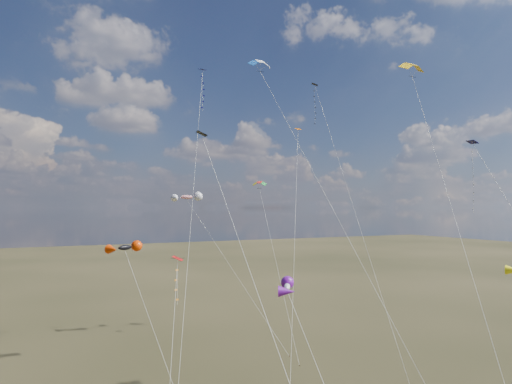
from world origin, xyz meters
name	(u,v)px	position (x,y,z in m)	size (l,w,h in m)	color
diamond_black_high	(319,117)	(14.11, 27.42, 29.79)	(5.80, 24.35, 34.85)	black
diamond_navy_tall	(201,105)	(-3.10, 26.43, 29.51)	(8.94, 18.58, 34.29)	#0C0B4D
diamond_black_mid	(238,236)	(-9.23, 1.44, 15.63)	(1.97, 18.17, 22.94)	black
diamond_red_low	(177,286)	(-9.51, 13.83, 10.65)	(3.43, 7.57, 13.20)	red
diamond_navy_right	(480,186)	(13.82, 2.41, 19.22)	(3.07, 13.13, 23.23)	#120E54
diamond_orange_center	(296,199)	(7.37, 22.33, 18.42)	(11.37, 16.97, 28.15)	#DE5E00
parafoil_yellow	(413,66)	(10.40, 6.54, 30.38)	(11.19, 19.58, 31.18)	yellow
parafoil_blue_white	(261,63)	(1.58, 20.02, 33.34)	(3.06, 27.15, 34.20)	#134FAB
parafoil_tricolor	(260,183)	(8.63, 34.71, 20.93)	(3.97, 16.82, 21.58)	yellow
novelty_black_orange	(125,248)	(-13.04, 18.72, 13.68)	(5.31, 8.82, 14.27)	black
novelty_white_purple	(287,288)	(-6.30, 0.44, 12.39)	(2.26, 10.03, 12.92)	silver
novelty_redwhite_stripe	(187,197)	(-1.75, 36.33, 18.81)	(10.10, 14.99, 19.55)	red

